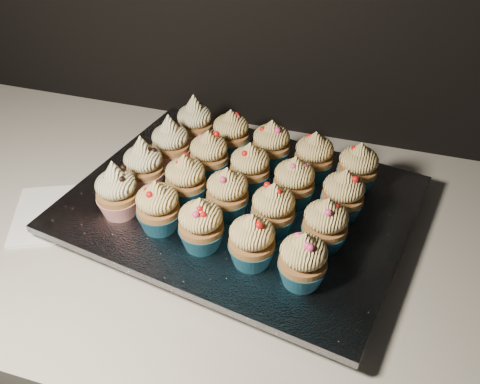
{
  "coord_description": "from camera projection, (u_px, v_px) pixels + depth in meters",
  "views": [
    {
      "loc": [
        0.17,
        1.12,
        1.46
      ],
      "look_at": [
        -0.02,
        1.73,
        0.95
      ],
      "focal_mm": 40.0,
      "sensor_mm": 36.0,
      "label": 1
    }
  ],
  "objects": [
    {
      "name": "cupcake_15",
      "position": [
        195.0,
        123.0,
        0.93
      ],
      "size": [
        0.06,
        0.06,
        0.1
      ],
      "color": "red",
      "rests_on": "foil_lining"
    },
    {
      "name": "cupcake_7",
      "position": [
        228.0,
        193.0,
        0.78
      ],
      "size": [
        0.06,
        0.06,
        0.08
      ],
      "color": "#16516A",
      "rests_on": "foil_lining"
    },
    {
      "name": "cupcake_5",
      "position": [
        144.0,
        166.0,
        0.83
      ],
      "size": [
        0.06,
        0.06,
        0.1
      ],
      "color": "red",
      "rests_on": "foil_lining"
    },
    {
      "name": "baking_tray",
      "position": [
        240.0,
        211.0,
        0.84
      ],
      "size": [
        0.52,
        0.43,
        0.02
      ],
      "primitive_type": "cube",
      "rotation": [
        0.0,
        0.0,
        -0.18
      ],
      "color": "black",
      "rests_on": "worktop"
    },
    {
      "name": "cupcake_0",
      "position": [
        117.0,
        192.0,
        0.78
      ],
      "size": [
        0.06,
        0.06,
        0.1
      ],
      "color": "red",
      "rests_on": "foil_lining"
    },
    {
      "name": "cupcake_12",
      "position": [
        250.0,
        168.0,
        0.83
      ],
      "size": [
        0.06,
        0.06,
        0.08
      ],
      "color": "#16516A",
      "rests_on": "foil_lining"
    },
    {
      "name": "cupcake_1",
      "position": [
        158.0,
        207.0,
        0.75
      ],
      "size": [
        0.06,
        0.06,
        0.08
      ],
      "color": "#16516A",
      "rests_on": "foil_lining"
    },
    {
      "name": "cupcake_6",
      "position": [
        186.0,
        180.0,
        0.8
      ],
      "size": [
        0.06,
        0.06,
        0.08
      ],
      "color": "#16516A",
      "rests_on": "foil_lining"
    },
    {
      "name": "cupcake_19",
      "position": [
        358.0,
        168.0,
        0.83
      ],
      "size": [
        0.06,
        0.06,
        0.08
      ],
      "color": "#16516A",
      "rests_on": "foil_lining"
    },
    {
      "name": "cupcake_8",
      "position": [
        273.0,
        209.0,
        0.75
      ],
      "size": [
        0.06,
        0.06,
        0.08
      ],
      "color": "#16516A",
      "rests_on": "foil_lining"
    },
    {
      "name": "cupcake_9",
      "position": [
        325.0,
        225.0,
        0.72
      ],
      "size": [
        0.06,
        0.06,
        0.08
      ],
      "color": "#16516A",
      "rests_on": "foil_lining"
    },
    {
      "name": "cupcake_18",
      "position": [
        314.0,
        157.0,
        0.85
      ],
      "size": [
        0.06,
        0.06,
        0.08
      ],
      "color": "#16516A",
      "rests_on": "foil_lining"
    },
    {
      "name": "cupcake_3",
      "position": [
        252.0,
        241.0,
        0.7
      ],
      "size": [
        0.06,
        0.06,
        0.08
      ],
      "color": "#16516A",
      "rests_on": "foil_lining"
    },
    {
      "name": "cupcake_17",
      "position": [
        271.0,
        145.0,
        0.88
      ],
      "size": [
        0.06,
        0.06,
        0.08
      ],
      "color": "#16516A",
      "rests_on": "foil_lining"
    },
    {
      "name": "cupcake_11",
      "position": [
        209.0,
        155.0,
        0.85
      ],
      "size": [
        0.06,
        0.06,
        0.08
      ],
      "color": "#16516A",
      "rests_on": "foil_lining"
    },
    {
      "name": "cupcake_4",
      "position": [
        303.0,
        260.0,
        0.67
      ],
      "size": [
        0.06,
        0.06,
        0.08
      ],
      "color": "#16516A",
      "rests_on": "foil_lining"
    },
    {
      "name": "worktop",
      "position": [
        247.0,
        240.0,
        0.83
      ],
      "size": [
        2.44,
        0.64,
        0.04
      ],
      "primitive_type": "cube",
      "color": "beige",
      "rests_on": "cabinet"
    },
    {
      "name": "cupcake_14",
      "position": [
        343.0,
        195.0,
        0.77
      ],
      "size": [
        0.06,
        0.06,
        0.08
      ],
      "color": "#16516A",
      "rests_on": "foil_lining"
    },
    {
      "name": "cupcake_10",
      "position": [
        171.0,
        143.0,
        0.88
      ],
      "size": [
        0.06,
        0.06,
        0.1
      ],
      "color": "red",
      "rests_on": "foil_lining"
    },
    {
      "name": "foil_lining",
      "position": [
        240.0,
        203.0,
        0.83
      ],
      "size": [
        0.56,
        0.47,
        0.01
      ],
      "primitive_type": "cube",
      "rotation": [
        0.0,
        0.0,
        -0.18
      ],
      "color": "silver",
      "rests_on": "baking_tray"
    },
    {
      "name": "napkin",
      "position": [
        60.0,
        213.0,
        0.85
      ],
      "size": [
        0.19,
        0.19,
        0.0
      ],
      "primitive_type": "cube",
      "rotation": [
        0.0,
        0.0,
        0.42
      ],
      "color": "white",
      "rests_on": "worktop"
    },
    {
      "name": "cupcake_2",
      "position": [
        201.0,
        225.0,
        0.72
      ],
      "size": [
        0.06,
        0.06,
        0.08
      ],
      "color": "#16516A",
      "rests_on": "foil_lining"
    },
    {
      "name": "cupcake_16",
      "position": [
        231.0,
        134.0,
        0.9
      ],
      "size": [
        0.06,
        0.06,
        0.08
      ],
      "color": "#16516A",
      "rests_on": "foil_lining"
    },
    {
      "name": "cupcake_13",
      "position": [
        294.0,
        182.0,
        0.8
      ],
      "size": [
        0.06,
        0.06,
        0.08
      ],
      "color": "#16516A",
      "rests_on": "foil_lining"
    }
  ]
}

